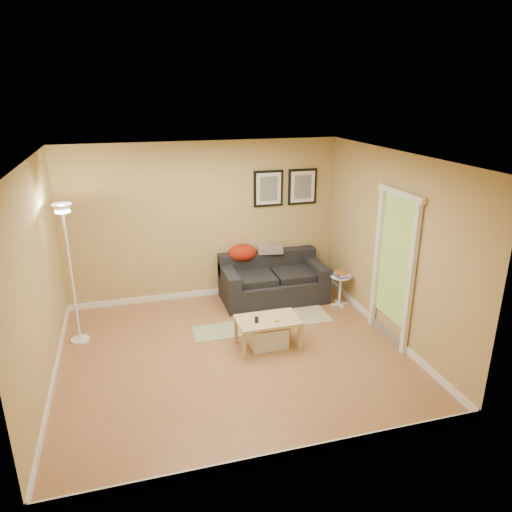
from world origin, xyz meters
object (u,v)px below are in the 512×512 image
object	(u,v)px
coffee_table	(268,333)
side_table	(340,290)
storage_bin	(268,335)
floor_lamp	(72,279)
book_stack	(341,274)
sofa	(273,278)

from	to	relation	value
coffee_table	side_table	distance (m)	1.81
coffee_table	side_table	size ratio (longest dim) A/B	1.65
storage_bin	side_table	world-z (taller)	side_table
side_table	floor_lamp	distance (m)	4.08
storage_bin	floor_lamp	world-z (taller)	floor_lamp
side_table	floor_lamp	world-z (taller)	floor_lamp
coffee_table	book_stack	world-z (taller)	book_stack
side_table	book_stack	size ratio (longest dim) A/B	2.17
coffee_table	side_table	xyz separation A→B (m)	(1.53, 0.97, 0.04)
sofa	side_table	size ratio (longest dim) A/B	3.32
side_table	book_stack	xyz separation A→B (m)	(-0.01, -0.01, 0.29)
storage_bin	side_table	size ratio (longest dim) A/B	0.99
sofa	floor_lamp	world-z (taller)	floor_lamp
storage_bin	sofa	bearing A→B (deg)	69.62
storage_bin	floor_lamp	size ratio (longest dim) A/B	0.26
coffee_table	floor_lamp	distance (m)	2.74
book_stack	floor_lamp	xyz separation A→B (m)	(-4.01, -0.08, 0.39)
storage_bin	book_stack	world-z (taller)	book_stack
side_table	book_stack	bearing A→B (deg)	-121.50
side_table	floor_lamp	bearing A→B (deg)	-178.66
sofa	side_table	bearing A→B (deg)	-27.42
side_table	book_stack	distance (m)	0.29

